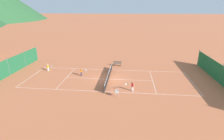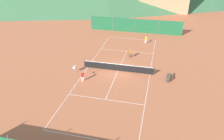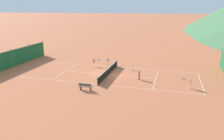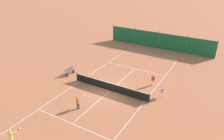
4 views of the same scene
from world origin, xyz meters
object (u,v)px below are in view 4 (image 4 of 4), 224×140
object	(u,v)px
player_near_service	(11,135)
tennis_ball_by_net_right	(136,65)
tennis_net	(110,87)
tennis_ball_mid_court	(125,72)
player_far_service	(78,102)
courtside_bench	(70,71)
ball_hopper	(162,91)
player_far_baseline	(153,79)

from	to	relation	value
player_near_service	tennis_ball_by_net_right	bearing A→B (deg)	-96.94
tennis_net	tennis_ball_mid_court	xyz separation A→B (m)	(0.75, -4.93, -0.47)
player_far_service	courtside_bench	xyz separation A→B (m)	(5.43, -5.13, -0.31)
player_far_service	courtside_bench	size ratio (longest dim) A/B	0.87
player_far_service	ball_hopper	distance (m)	8.61
tennis_ball_mid_court	player_far_baseline	bearing A→B (deg)	160.69
tennis_net	tennis_ball_by_net_right	distance (m)	7.56
tennis_ball_mid_court	tennis_ball_by_net_right	bearing A→B (deg)	-98.84
tennis_ball_mid_court	courtside_bench	world-z (taller)	courtside_bench
tennis_ball_mid_court	player_near_service	bearing A→B (deg)	83.38
ball_hopper	courtside_bench	size ratio (longest dim) A/B	0.59
tennis_ball_by_net_right	player_far_service	bearing A→B (deg)	87.26
tennis_ball_by_net_right	courtside_bench	distance (m)	9.02
player_far_baseline	tennis_ball_by_net_right	size ratio (longest dim) A/B	19.67
tennis_ball_by_net_right	player_near_service	bearing A→B (deg)	83.06
tennis_net	tennis_ball_mid_court	bearing A→B (deg)	-81.33
ball_hopper	courtside_bench	world-z (taller)	ball_hopper
ball_hopper	player_far_baseline	bearing A→B (deg)	-45.85
tennis_ball_by_net_right	ball_hopper	xyz separation A→B (m)	(-5.65, 5.90, 0.63)
tennis_ball_by_net_right	courtside_bench	bearing A→B (deg)	48.29
player_near_service	tennis_ball_by_net_right	distance (m)	18.09
tennis_net	ball_hopper	bearing A→B (deg)	-162.83
tennis_net	ball_hopper	xyz separation A→B (m)	(-5.30, -1.64, 0.16)
player_far_baseline	courtside_bench	xyz separation A→B (m)	(9.92, 2.61, -0.31)
tennis_ball_mid_court	courtside_bench	xyz separation A→B (m)	(5.59, 4.12, 0.42)
player_far_service	player_far_baseline	distance (m)	8.94
tennis_ball_mid_court	courtside_bench	bearing A→B (deg)	36.39
player_near_service	tennis_ball_mid_court	xyz separation A→B (m)	(-1.78, -15.34, -0.68)
ball_hopper	courtside_bench	bearing A→B (deg)	4.06
player_far_baseline	courtside_bench	size ratio (longest dim) A/B	0.87
ball_hopper	courtside_bench	distance (m)	11.67
tennis_net	player_near_service	world-z (taller)	player_near_service
player_near_service	tennis_ball_mid_court	distance (m)	15.45
player_near_service	player_far_service	world-z (taller)	player_far_service
tennis_net	player_far_baseline	bearing A→B (deg)	-136.27
player_far_service	tennis_ball_by_net_right	xyz separation A→B (m)	(-0.57, -11.86, -0.72)
tennis_ball_by_net_right	courtside_bench	size ratio (longest dim) A/B	0.04
player_far_service	tennis_ball_by_net_right	size ratio (longest dim) A/B	19.67
player_far_baseline	courtside_bench	world-z (taller)	player_far_baseline
tennis_net	ball_hopper	distance (m)	5.55
player_near_service	tennis_ball_by_net_right	size ratio (longest dim) A/B	18.45
tennis_ball_mid_court	ball_hopper	xyz separation A→B (m)	(-6.05, 3.29, 0.63)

